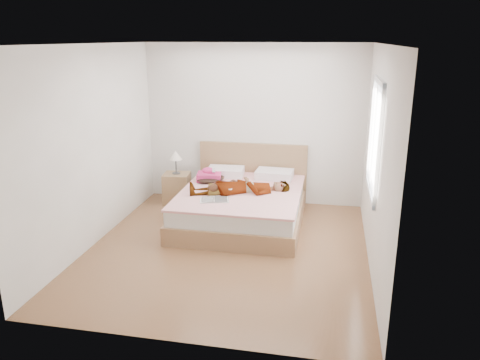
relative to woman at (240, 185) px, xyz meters
The scene contains 11 objects.
ground 1.09m from the woman, 89.55° to the right, with size 4.00×4.00×0.00m, color #4B2C17.
woman is the anchor object (origin of this frame).
hair 0.73m from the woman, 141.71° to the left, with size 0.43×0.53×0.08m, color black.
phone 0.64m from the woman, 141.34° to the left, with size 0.04×0.09×0.01m, color silver.
room_shell 2.08m from the woman, 18.79° to the right, with size 4.00×4.00×4.00m.
bed 0.36m from the woman, 86.87° to the left, with size 1.80×2.08×1.00m.
towel 0.75m from the woman, 142.27° to the left, with size 0.42×0.36×0.19m.
magazine 0.54m from the woman, 121.44° to the right, with size 0.45×0.35×0.02m.
coffee_mug 0.22m from the woman, 123.84° to the right, with size 0.13×0.11×0.09m.
plush_toy 0.39m from the woman, 155.34° to the right, with size 0.19×0.26×0.14m.
nightstand 1.43m from the woman, 150.28° to the left, with size 0.46×0.42×0.90m.
Camera 1 is at (1.25, -5.48, 2.67)m, focal length 35.00 mm.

